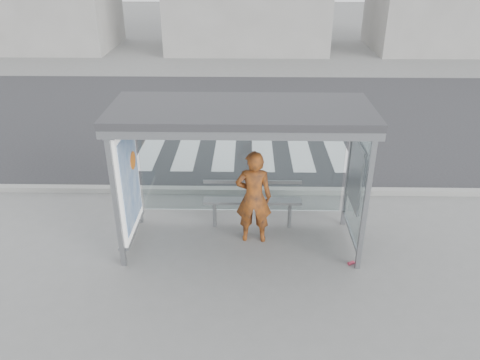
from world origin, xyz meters
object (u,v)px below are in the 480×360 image
object	(u,v)px
bus_shelter	(219,142)
bench	(252,201)
soda_can	(351,263)
person	(254,197)

from	to	relation	value
bus_shelter	bench	size ratio (longest dim) A/B	2.28
soda_can	bus_shelter	bearing A→B (deg)	163.50
bus_shelter	person	distance (m)	1.24
bus_shelter	soda_can	world-z (taller)	bus_shelter
soda_can	bench	bearing A→B (deg)	144.91
person	soda_can	distance (m)	2.04
person	bench	xyz separation A→B (m)	(-0.02, 0.45, -0.33)
person	bench	size ratio (longest dim) A/B	0.96
bench	bus_shelter	bearing A→B (deg)	-137.95
person	soda_can	size ratio (longest dim) A/B	16.14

